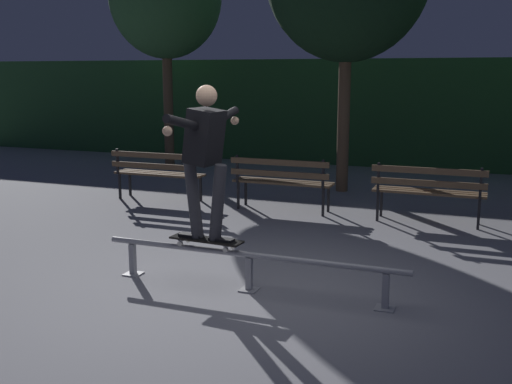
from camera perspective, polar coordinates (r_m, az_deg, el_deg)
name	(u,v)px	position (r m, az deg, el deg)	size (l,w,h in m)	color
ground_plane	(249,291)	(6.20, -0.70, -9.26)	(90.00, 90.00, 0.00)	gray
hedge_backdrop	(394,112)	(14.80, 12.83, 7.30)	(24.00, 1.20, 2.48)	#234C28
grind_rail	(249,262)	(6.12, -0.65, -6.56)	(3.21, 0.18, 0.40)	#9E9EA3
skateboard	(206,240)	(6.25, -4.69, -4.53)	(0.79, 0.25, 0.09)	black
skateboarder	(205,149)	(6.07, -4.81, 4.01)	(0.63, 1.41, 1.56)	black
park_bench_leftmost	(157,170)	(10.46, -9.30, 2.06)	(1.60, 0.41, 0.88)	black
park_bench_left_center	(281,178)	(9.53, 2.40, 1.32)	(1.60, 0.41, 0.88)	black
park_bench_right_center	(428,188)	(9.08, 15.89, 0.40)	(1.60, 0.41, 0.88)	black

